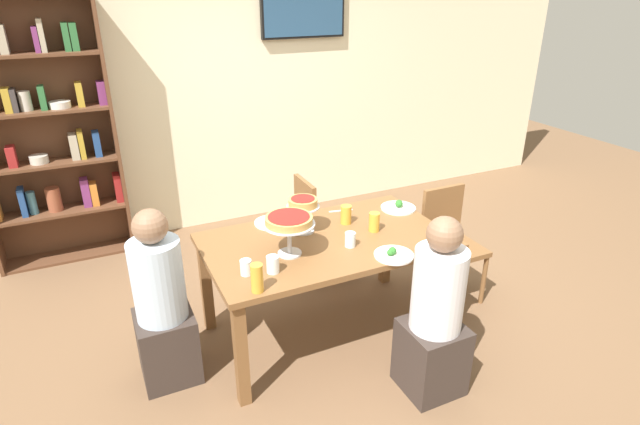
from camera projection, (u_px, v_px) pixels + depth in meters
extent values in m
plane|color=brown|center=(326.00, 331.00, 3.69)|extent=(12.00, 12.00, 0.00)
cube|color=beige|center=(226.00, 83.00, 4.93)|extent=(8.00, 0.12, 2.80)
cube|color=brown|center=(326.00, 242.00, 3.39)|extent=(1.59, 0.93, 0.04)
cube|color=brown|center=(241.00, 355.00, 2.92)|extent=(0.07, 0.07, 0.70)
cube|color=brown|center=(449.00, 293.00, 3.50)|extent=(0.07, 0.07, 0.70)
cube|color=brown|center=(206.00, 285.00, 3.59)|extent=(0.07, 0.07, 0.70)
cube|color=brown|center=(386.00, 243.00, 4.17)|extent=(0.07, 0.07, 0.70)
cube|color=brown|center=(114.00, 132.00, 4.45)|extent=(0.03, 0.30, 2.20)
cube|color=brown|center=(45.00, 135.00, 4.35)|extent=(1.10, 0.02, 2.20)
cube|color=brown|center=(71.00, 255.00, 4.69)|extent=(1.04, 0.28, 0.02)
cube|color=brown|center=(61.00, 211.00, 4.50)|extent=(1.04, 0.28, 0.02)
cube|color=brown|center=(51.00, 163.00, 4.32)|extent=(1.04, 0.28, 0.02)
cube|color=brown|center=(39.00, 111.00, 4.14)|extent=(1.04, 0.28, 0.02)
cube|color=brown|center=(26.00, 55.00, 3.96)|extent=(1.04, 0.28, 0.02)
cube|color=navy|center=(23.00, 202.00, 4.34)|extent=(0.05, 0.13, 0.25)
cylinder|color=#3D7084|center=(32.00, 203.00, 4.38)|extent=(0.07, 0.07, 0.20)
cylinder|color=brown|center=(54.00, 199.00, 4.44)|extent=(0.12, 0.12, 0.21)
cube|color=#7A3370|center=(86.00, 192.00, 4.53)|extent=(0.07, 0.12, 0.25)
cube|color=orange|center=(94.00, 193.00, 4.57)|extent=(0.06, 0.13, 0.20)
cube|color=maroon|center=(118.00, 187.00, 4.64)|extent=(0.06, 0.13, 0.25)
cube|color=maroon|center=(12.00, 156.00, 4.18)|extent=(0.06, 0.13, 0.17)
cylinder|color=beige|center=(39.00, 159.00, 4.27)|extent=(0.14, 0.14, 0.07)
cube|color=#B2A88E|center=(74.00, 146.00, 4.35)|extent=(0.06, 0.13, 0.22)
cube|color=#B7932D|center=(81.00, 144.00, 4.37)|extent=(0.04, 0.13, 0.24)
cube|color=navy|center=(97.00, 144.00, 4.42)|extent=(0.05, 0.12, 0.22)
cube|color=#B7932D|center=(7.00, 100.00, 4.02)|extent=(0.05, 0.13, 0.19)
cube|color=#3D3838|center=(14.00, 100.00, 4.04)|extent=(0.04, 0.13, 0.18)
cylinder|color=beige|center=(25.00, 101.00, 4.07)|extent=(0.09, 0.09, 0.16)
cube|color=#2D6B38|center=(42.00, 97.00, 4.12)|extent=(0.05, 0.13, 0.19)
cylinder|color=silver|center=(60.00, 105.00, 4.19)|extent=(0.17, 0.17, 0.05)
cube|color=#B7932D|center=(80.00, 94.00, 4.22)|extent=(0.05, 0.13, 0.19)
cube|color=#7A3370|center=(101.00, 93.00, 4.29)|extent=(0.06, 0.13, 0.19)
cube|color=#B2A88E|center=(2.00, 39.00, 3.86)|extent=(0.06, 0.13, 0.21)
cube|color=#7A3370|center=(36.00, 39.00, 3.95)|extent=(0.04, 0.13, 0.19)
cube|color=#B2A88E|center=(42.00, 35.00, 3.96)|extent=(0.04, 0.13, 0.25)
cube|color=#2D6B38|center=(66.00, 37.00, 4.03)|extent=(0.05, 0.13, 0.21)
cube|color=#2D6B38|center=(74.00, 37.00, 4.05)|extent=(0.05, 0.13, 0.21)
cube|color=black|center=(303.00, 11.00, 4.90)|extent=(0.85, 0.05, 0.49)
cube|color=navy|center=(304.00, 11.00, 4.87)|extent=(0.81, 0.01, 0.45)
cube|color=#382D28|center=(431.00, 357.00, 3.10)|extent=(0.34, 0.34, 0.45)
cylinder|color=silver|center=(438.00, 290.00, 2.90)|extent=(0.30, 0.30, 0.50)
sphere|color=#846047|center=(445.00, 234.00, 2.76)|extent=(0.20, 0.20, 0.20)
cube|color=#382D28|center=(168.00, 346.00, 3.19)|extent=(0.34, 0.34, 0.45)
cylinder|color=silver|center=(158.00, 280.00, 2.99)|extent=(0.30, 0.30, 0.50)
sphere|color=#846047|center=(150.00, 226.00, 2.85)|extent=(0.20, 0.20, 0.20)
cube|color=brown|center=(454.00, 249.00, 3.91)|extent=(0.40, 0.40, 0.04)
cube|color=brown|center=(442.00, 212.00, 3.97)|extent=(0.36, 0.04, 0.42)
cylinder|color=brown|center=(484.00, 280.00, 3.93)|extent=(0.04, 0.04, 0.41)
cylinder|color=brown|center=(447.00, 291.00, 3.79)|extent=(0.04, 0.04, 0.41)
cylinder|color=brown|center=(454.00, 259.00, 4.22)|extent=(0.04, 0.04, 0.41)
cylinder|color=brown|center=(419.00, 269.00, 4.08)|extent=(0.04, 0.04, 0.41)
cube|color=brown|center=(325.00, 227.00, 4.25)|extent=(0.40, 0.40, 0.04)
cube|color=brown|center=(305.00, 205.00, 4.09)|extent=(0.04, 0.36, 0.42)
cylinder|color=brown|center=(334.00, 239.00, 4.56)|extent=(0.04, 0.04, 0.41)
cylinder|color=brown|center=(353.00, 256.00, 4.27)|extent=(0.04, 0.04, 0.41)
cylinder|color=brown|center=(298.00, 247.00, 4.42)|extent=(0.04, 0.04, 0.41)
cylinder|color=brown|center=(315.00, 265.00, 4.13)|extent=(0.04, 0.04, 0.41)
cylinder|color=silver|center=(290.00, 253.00, 3.19)|extent=(0.15, 0.15, 0.01)
cylinder|color=silver|center=(289.00, 239.00, 3.15)|extent=(0.03, 0.03, 0.19)
cylinder|color=silver|center=(289.00, 224.00, 3.11)|extent=(0.32, 0.32, 0.01)
cylinder|color=tan|center=(289.00, 220.00, 3.10)|extent=(0.29, 0.29, 0.04)
cylinder|color=maroon|center=(289.00, 217.00, 3.09)|extent=(0.25, 0.25, 0.00)
cylinder|color=silver|center=(303.00, 230.00, 3.49)|extent=(0.15, 0.15, 0.01)
cylinder|color=silver|center=(303.00, 218.00, 3.45)|extent=(0.03, 0.03, 0.17)
cylinder|color=silver|center=(303.00, 207.00, 3.42)|extent=(0.22, 0.22, 0.01)
cylinder|color=tan|center=(303.00, 202.00, 3.40)|extent=(0.19, 0.19, 0.05)
cylinder|color=maroon|center=(303.00, 199.00, 3.39)|extent=(0.16, 0.16, 0.00)
cylinder|color=white|center=(394.00, 255.00, 3.17)|extent=(0.25, 0.25, 0.01)
sphere|color=#2D7028|center=(392.00, 251.00, 3.15)|extent=(0.05, 0.05, 0.05)
sphere|color=#2D7028|center=(390.00, 253.00, 3.14)|extent=(0.04, 0.04, 0.04)
cylinder|color=white|center=(272.00, 223.00, 3.60)|extent=(0.25, 0.25, 0.01)
sphere|color=#2D7028|center=(273.00, 221.00, 3.55)|extent=(0.04, 0.04, 0.04)
sphere|color=#2D7028|center=(273.00, 218.00, 3.59)|extent=(0.05, 0.05, 0.05)
cylinder|color=white|center=(398.00, 208.00, 3.83)|extent=(0.26, 0.26, 0.01)
sphere|color=#2D7028|center=(399.00, 204.00, 3.81)|extent=(0.06, 0.06, 0.06)
sphere|color=#2D7028|center=(400.00, 204.00, 3.83)|extent=(0.04, 0.04, 0.04)
cylinder|color=gold|center=(346.00, 215.00, 3.58)|extent=(0.08, 0.08, 0.13)
cylinder|color=gold|center=(257.00, 278.00, 2.78)|extent=(0.07, 0.07, 0.17)
cylinder|color=gold|center=(374.00, 222.00, 3.47)|extent=(0.07, 0.07, 0.13)
cylinder|color=white|center=(246.00, 267.00, 2.96)|extent=(0.07, 0.07, 0.09)
cylinder|color=white|center=(273.00, 264.00, 2.98)|extent=(0.08, 0.08, 0.10)
cylinder|color=white|center=(350.00, 240.00, 3.27)|extent=(0.07, 0.07, 0.09)
cube|color=silver|center=(431.00, 241.00, 3.36)|extent=(0.17, 0.08, 0.00)
cube|color=silver|center=(341.00, 211.00, 3.80)|extent=(0.18, 0.05, 0.00)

